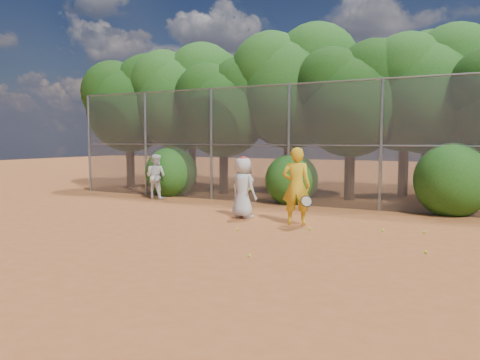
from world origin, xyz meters
The scene contains 23 objects.
ground centered at (0.00, 0.00, 0.00)m, with size 80.00×80.00×0.00m, color #A55325.
fence_back centered at (-0.12, 6.00, 2.05)m, with size 20.05×0.09×4.03m.
tree_0 centered at (-9.44, 8.04, 3.93)m, with size 4.38×3.81×6.00m.
tree_1 centered at (-6.94, 8.54, 4.16)m, with size 4.64×4.03×6.35m.
tree_2 centered at (-4.45, 7.83, 3.58)m, with size 3.99×3.47×5.47m.
tree_3 centered at (-1.94, 8.84, 4.40)m, with size 4.89×4.26×6.70m.
tree_4 centered at (0.55, 8.24, 3.76)m, with size 4.19×3.64×5.73m.
tree_5 centered at (3.06, 9.04, 4.05)m, with size 4.51×3.92×6.17m.
tree_9 centered at (-7.94, 10.84, 4.34)m, with size 4.83×4.20×6.62m.
tree_10 centered at (-2.93, 11.05, 4.63)m, with size 5.15×4.48×7.06m.
tree_11 centered at (2.06, 10.64, 4.16)m, with size 4.64×4.03×6.35m.
bush_0 centered at (-6.00, 6.30, 1.00)m, with size 2.00×2.00×2.00m, color #1C4F13.
bush_1 centered at (-1.00, 6.30, 0.90)m, with size 1.80×1.80×1.80m, color #1C4F13.
bush_2 centered at (4.00, 6.30, 1.10)m, with size 2.20×2.20×2.20m, color #1C4F13.
player_yellow centered at (0.55, 2.64, 0.99)m, with size 0.93×0.68×1.99m.
player_teen centered at (-1.12, 2.91, 0.86)m, with size 0.95×0.77×1.72m.
player_white centered at (-5.89, 5.18, 0.82)m, with size 0.88×0.73×1.64m.
ball_0 centered at (1.12, 2.08, 0.03)m, with size 0.07×0.07×0.07m, color #BBD025.
ball_1 centered at (2.71, 2.73, 0.03)m, with size 0.07×0.07×0.07m, color #BBD025.
ball_2 centered at (0.98, -0.92, 0.03)m, with size 0.07×0.07×0.07m, color #BBD025.
ball_3 centered at (3.86, 0.89, 0.03)m, with size 0.07×0.07×0.07m, color #BBD025.
ball_4 centered at (-0.39, 1.20, 0.03)m, with size 0.07×0.07×0.07m, color #BBD025.
ball_5 centered at (3.62, 2.91, 0.03)m, with size 0.07×0.07×0.07m, color #BBD025.
Camera 1 is at (4.77, -8.57, 2.19)m, focal length 35.00 mm.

